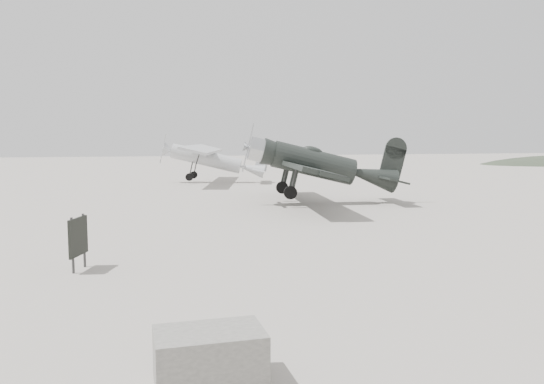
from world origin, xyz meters
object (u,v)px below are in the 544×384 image
Objects in this scene: equipment_block at (210,357)px; sign_board at (78,238)px; highwing_monoplane at (211,156)px; lowwing_monoplane at (321,165)px.

sign_board is at bearing 110.08° from equipment_block.
sign_board reaches higher than equipment_block.
highwing_monoplane is at bearing 83.46° from equipment_block.
highwing_monoplane reaches higher than sign_board.
equipment_block is 7.92m from sign_board.
highwing_monoplane is at bearing 111.47° from lowwing_monoplane.
lowwing_monoplane is 21.17m from equipment_block.
equipment_block is at bearing -51.86° from sign_board.
highwing_monoplane is (-4.23, 14.54, -0.00)m from lowwing_monoplane.
equipment_block is (-3.90, -34.01, -1.68)m from highwing_monoplane.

